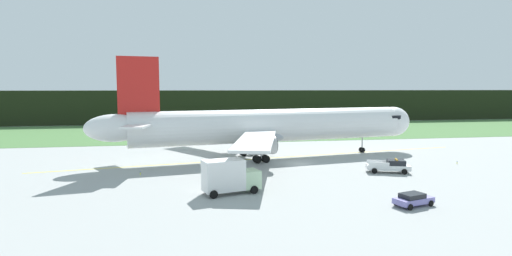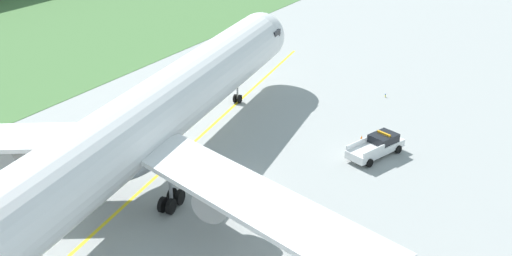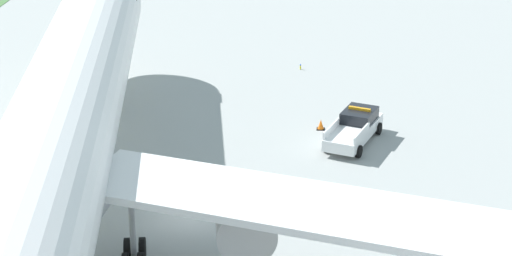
{
  "view_description": "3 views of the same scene",
  "coord_description": "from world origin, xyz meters",
  "views": [
    {
      "loc": [
        -16.9,
        -59.0,
        11.66
      ],
      "look_at": [
        -5.79,
        5.33,
        5.11
      ],
      "focal_mm": 28.17,
      "sensor_mm": 36.0,
      "label": 1
    },
    {
      "loc": [
        -35.13,
        -23.72,
        24.75
      ],
      "look_at": [
        4.15,
        0.2,
        3.15
      ],
      "focal_mm": 42.01,
      "sensor_mm": 36.0,
      "label": 2
    },
    {
      "loc": [
        -41.91,
        -7.72,
        22.49
      ],
      "look_at": [
        6.52,
        -2.69,
        2.32
      ],
      "focal_mm": 64.55,
      "sensor_mm": 36.0,
      "label": 3
    }
  ],
  "objects": [
    {
      "name": "ops_pickup_truck",
      "position": [
        10.62,
        -8.38,
        0.9
      ],
      "size": [
        6.12,
        3.72,
        1.94
      ],
      "color": "white",
      "rests_on": "ground"
    },
    {
      "name": "taxiway_edge_light_east",
      "position": [
        24.0,
        -4.25,
        0.22
      ],
      "size": [
        0.12,
        0.12,
        0.41
      ],
      "color": "yellow",
      "rests_on": "ground"
    },
    {
      "name": "taxiway_centerline_main",
      "position": [
        -2.93,
        5.77,
        0.0
      ],
      "size": [
        72.67,
        12.7,
        0.01
      ],
      "primitive_type": "cube",
      "rotation": [
        0.0,
        0.0,
        0.17
      ],
      "color": "yellow",
      "rests_on": "ground"
    },
    {
      "name": "ground",
      "position": [
        0.0,
        0.0,
        0.0
      ],
      "size": [
        320.0,
        320.0,
        0.0
      ],
      "primitive_type": "plane",
      "color": "#989C9A"
    },
    {
      "name": "apron_cone",
      "position": [
        12.34,
        -6.24,
        0.32
      ],
      "size": [
        0.52,
        0.52,
        0.65
      ],
      "color": "black",
      "rests_on": "ground"
    },
    {
      "name": "airliner",
      "position": [
        -3.47,
        5.67,
        5.34
      ],
      "size": [
        56.04,
        43.44,
        16.23
      ],
      "color": "silver",
      "rests_on": "ground"
    }
  ]
}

